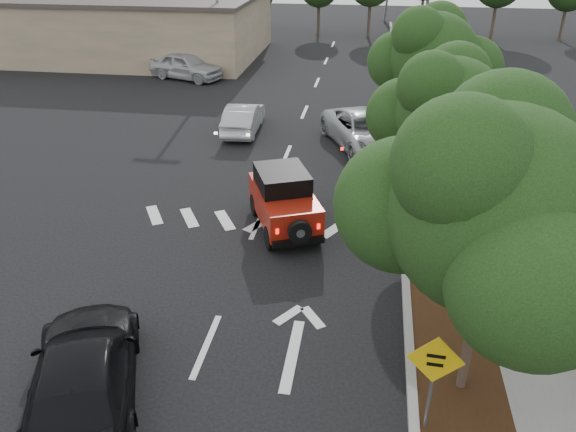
% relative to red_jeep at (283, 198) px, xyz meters
% --- Properties ---
extents(ground, '(120.00, 120.00, 0.00)m').
position_rel_red_jeep_xyz_m(ground, '(-0.82, -5.97, -0.95)').
color(ground, black).
rests_on(ground, ground).
extents(curb, '(0.20, 70.00, 0.15)m').
position_rel_red_jeep_xyz_m(curb, '(3.78, 6.03, -0.87)').
color(curb, '#9E9B93').
rests_on(curb, ground).
extents(planting_strip, '(1.80, 70.00, 0.12)m').
position_rel_red_jeep_xyz_m(planting_strip, '(4.78, 6.03, -0.89)').
color(planting_strip, black).
rests_on(planting_strip, ground).
extents(sidewalk, '(2.00, 70.00, 0.12)m').
position_rel_red_jeep_xyz_m(sidewalk, '(6.68, 6.03, -0.89)').
color(sidewalk, gray).
rests_on(sidewalk, ground).
extents(hedge, '(0.80, 70.00, 0.80)m').
position_rel_red_jeep_xyz_m(hedge, '(8.08, 6.03, -0.55)').
color(hedge, black).
rests_on(hedge, ground).
extents(commercial_building, '(22.00, 12.00, 4.00)m').
position_rel_red_jeep_xyz_m(commercial_building, '(-16.82, 24.03, 1.05)').
color(commercial_building, gray).
rests_on(commercial_building, ground).
extents(transmission_tower, '(7.00, 4.00, 28.00)m').
position_rel_red_jeep_xyz_m(transmission_tower, '(5.18, 42.03, -0.95)').
color(transmission_tower, slate).
rests_on(transmission_tower, ground).
extents(street_tree_near, '(3.80, 3.80, 5.92)m').
position_rel_red_jeep_xyz_m(street_tree_near, '(4.78, -6.47, -0.95)').
color(street_tree_near, black).
rests_on(street_tree_near, ground).
extents(street_tree_mid, '(3.20, 3.20, 5.32)m').
position_rel_red_jeep_xyz_m(street_tree_mid, '(4.78, 0.53, -0.95)').
color(street_tree_mid, black).
rests_on(street_tree_mid, ground).
extents(street_tree_far, '(3.40, 3.40, 5.62)m').
position_rel_red_jeep_xyz_m(street_tree_far, '(4.78, 7.03, -0.95)').
color(street_tree_far, black).
rests_on(street_tree_far, ground).
extents(light_pole_a, '(2.00, 0.22, 9.00)m').
position_rel_red_jeep_xyz_m(light_pole_a, '(-7.32, 20.03, -0.95)').
color(light_pole_a, slate).
rests_on(light_pole_a, ground).
extents(light_pole_b, '(2.00, 0.22, 9.00)m').
position_rel_red_jeep_xyz_m(light_pole_b, '(-8.32, 32.03, -0.95)').
color(light_pole_b, slate).
rests_on(light_pole_b, ground).
extents(red_jeep, '(2.79, 3.82, 1.87)m').
position_rel_red_jeep_xyz_m(red_jeep, '(0.00, 0.00, 0.00)').
color(red_jeep, black).
rests_on(red_jeep, ground).
extents(silver_suv_ahead, '(4.43, 5.85, 1.48)m').
position_rel_red_jeep_xyz_m(silver_suv_ahead, '(2.33, 7.46, -0.21)').
color(silver_suv_ahead, '#ABAFB3').
rests_on(silver_suv_ahead, ground).
extents(black_suv_oncoming, '(3.71, 5.40, 1.45)m').
position_rel_red_jeep_xyz_m(black_suv_oncoming, '(-2.70, -7.95, -0.22)').
color(black_suv_oncoming, black).
rests_on(black_suv_oncoming, ground).
extents(silver_sedan_oncoming, '(1.56, 4.03, 1.31)m').
position_rel_red_jeep_xyz_m(silver_sedan_oncoming, '(-3.23, 8.62, -0.29)').
color(silver_sedan_oncoming, '#B3B5BB').
rests_on(silver_sedan_oncoming, ground).
extents(parked_suv, '(5.00, 3.32, 1.58)m').
position_rel_red_jeep_xyz_m(parked_suv, '(-8.84, 17.68, -0.16)').
color(parked_suv, '#B5B9BE').
rests_on(parked_suv, ground).
extents(speed_hump_sign, '(1.03, 0.10, 2.18)m').
position_rel_red_jeep_xyz_m(speed_hump_sign, '(3.97, -7.69, 0.56)').
color(speed_hump_sign, slate).
rests_on(speed_hump_sign, ground).
extents(terracotta_planter, '(0.75, 0.75, 1.31)m').
position_rel_red_jeep_xyz_m(terracotta_planter, '(6.21, -2.45, -0.07)').
color(terracotta_planter, brown).
rests_on(terracotta_planter, ground).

